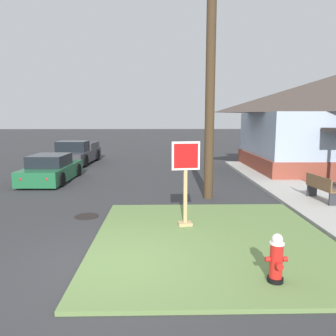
# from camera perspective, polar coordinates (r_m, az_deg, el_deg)

# --- Properties ---
(ground_plane) EXTENTS (160.00, 160.00, 0.00)m
(ground_plane) POSITION_cam_1_polar(r_m,az_deg,el_deg) (6.78, -9.00, -16.63)
(ground_plane) COLOR #333335
(grass_corner_patch) EXTENTS (5.58, 5.94, 0.08)m
(grass_corner_patch) POSITION_cam_1_polar(r_m,az_deg,el_deg) (8.05, 7.72, -12.11)
(grass_corner_patch) COLOR #668447
(grass_corner_patch) RESTS_ON ground
(sidewalk_strip) EXTENTS (2.20, 17.73, 0.12)m
(sidewalk_strip) POSITION_cam_1_polar(r_m,az_deg,el_deg) (13.26, 21.97, -4.25)
(sidewalk_strip) COLOR #B2AFA8
(sidewalk_strip) RESTS_ON ground
(fire_hydrant) EXTENTS (0.38, 0.34, 0.87)m
(fire_hydrant) POSITION_cam_1_polar(r_m,az_deg,el_deg) (6.12, 18.33, -14.86)
(fire_hydrant) COLOR black
(fire_hydrant) RESTS_ON grass_corner_patch
(stop_sign) EXTENTS (0.73, 0.33, 2.22)m
(stop_sign) POSITION_cam_1_polar(r_m,az_deg,el_deg) (8.52, 3.04, -2.98)
(stop_sign) COLOR tan
(stop_sign) RESTS_ON grass_corner_patch
(manhole_cover) EXTENTS (0.70, 0.70, 0.02)m
(manhole_cover) POSITION_cam_1_polar(r_m,az_deg,el_deg) (10.09, -13.96, -8.14)
(manhole_cover) COLOR black
(manhole_cover) RESTS_ON ground
(parked_sedan_green) EXTENTS (1.95, 4.21, 1.25)m
(parked_sedan_green) POSITION_cam_1_polar(r_m,az_deg,el_deg) (15.94, -19.62, -0.26)
(parked_sedan_green) COLOR #1E6038
(parked_sedan_green) RESTS_ON ground
(pickup_truck_charcoal) EXTENTS (2.30, 5.15, 1.48)m
(pickup_truck_charcoal) POSITION_cam_1_polar(r_m,az_deg,el_deg) (21.57, -15.70, 2.35)
(pickup_truck_charcoal) COLOR #38383D
(pickup_truck_charcoal) RESTS_ON ground
(street_bench) EXTENTS (0.55, 1.49, 0.85)m
(street_bench) POSITION_cam_1_polar(r_m,az_deg,el_deg) (12.18, 25.11, -3.03)
(street_bench) COLOR brown
(street_bench) RESTS_ON sidewalk_strip
(utility_pole) EXTENTS (1.82, 0.33, 9.63)m
(utility_pole) POSITION_cam_1_polar(r_m,az_deg,el_deg) (11.90, 7.45, 18.80)
(utility_pole) COLOR #42301E
(utility_pole) RESTS_ON ground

